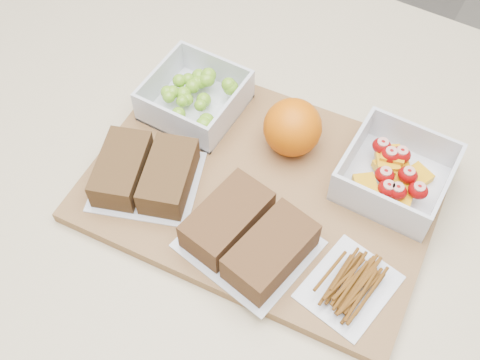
{
  "coord_description": "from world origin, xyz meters",
  "views": [
    {
      "loc": [
        0.2,
        -0.36,
        1.53
      ],
      "look_at": [
        -0.01,
        0.0,
        0.93
      ],
      "focal_mm": 45.0,
      "sensor_mm": 36.0,
      "label": 1
    }
  ],
  "objects": [
    {
      "name": "grape_container",
      "position": [
        -0.13,
        0.08,
        0.94
      ],
      "size": [
        0.12,
        0.12,
        0.05
      ],
      "color": "silver",
      "rests_on": "cutting_board"
    },
    {
      "name": "cutting_board",
      "position": [
        0.01,
        0.02,
        0.91
      ],
      "size": [
        0.44,
        0.33,
        0.02
      ],
      "primitive_type": "cube",
      "rotation": [
        0.0,
        0.0,
        0.08
      ],
      "color": "olive",
      "rests_on": "counter"
    },
    {
      "name": "pretzel_bag",
      "position": [
        0.16,
        -0.06,
        0.93
      ],
      "size": [
        0.1,
        0.12,
        0.02
      ],
      "color": "silver",
      "rests_on": "cutting_board"
    },
    {
      "name": "fruit_container",
      "position": [
        0.15,
        0.1,
        0.94
      ],
      "size": [
        0.12,
        0.12,
        0.05
      ],
      "color": "silver",
      "rests_on": "cutting_board"
    },
    {
      "name": "sandwich_bag_center",
      "position": [
        0.04,
        -0.07,
        0.94
      ],
      "size": [
        0.16,
        0.15,
        0.04
      ],
      "color": "silver",
      "rests_on": "cutting_board"
    },
    {
      "name": "counter",
      "position": [
        0.0,
        0.0,
        0.45
      ],
      "size": [
        1.2,
        0.9,
        0.9
      ],
      "primitive_type": "cube",
      "color": "beige",
      "rests_on": "ground"
    },
    {
      "name": "orange",
      "position": [
        0.01,
        0.09,
        0.95
      ],
      "size": [
        0.07,
        0.07,
        0.07
      ],
      "primitive_type": "sphere",
      "color": "#DB6005",
      "rests_on": "cutting_board"
    },
    {
      "name": "sandwich_bag_left",
      "position": [
        -0.12,
        -0.05,
        0.94
      ],
      "size": [
        0.16,
        0.15,
        0.04
      ],
      "color": "silver",
      "rests_on": "cutting_board"
    }
  ]
}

